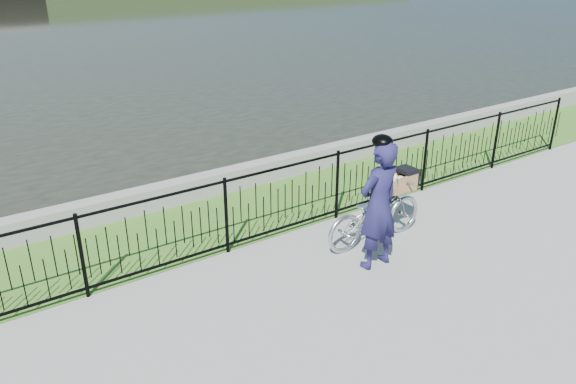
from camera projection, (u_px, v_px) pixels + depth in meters
ground at (353, 280)px, 7.41m from camera, size 120.00×120.00×0.00m
grass_strip at (252, 211)px, 9.38m from camera, size 60.00×2.00×0.01m
quay_wall at (223, 181)px, 10.05m from camera, size 60.00×0.30×0.40m
fence at (285, 200)px, 8.39m from camera, size 14.00×0.06×1.15m
bicycle_rig at (376, 212)px, 8.22m from camera, size 1.75×0.61×1.06m
cyclist at (379, 204)px, 7.41m from camera, size 0.68×0.47×1.87m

